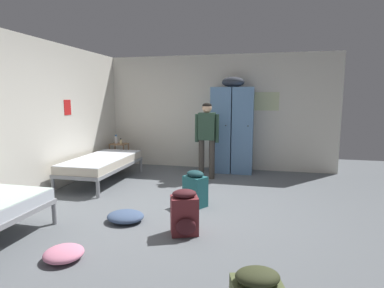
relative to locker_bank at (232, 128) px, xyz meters
The scene contains 12 objects.
ground_plane 2.85m from the locker_bank, 97.74° to the right, with size 9.39×9.39×0.00m, color slate.
room_backdrop 2.16m from the locker_bank, 143.97° to the right, with size 5.23×5.93×2.58m.
locker_bank is the anchor object (origin of this frame).
shelf_unit 2.69m from the locker_bank, behind, with size 0.38×0.30×0.57m.
bed_left_rear 2.82m from the locker_bank, 149.01° to the right, with size 0.90×1.90×0.49m.
person_traveler 0.83m from the locker_bank, 121.85° to the right, with size 0.48×0.20×1.53m.
water_bottle 2.72m from the locker_bank, behind, with size 0.07×0.07×0.20m.
lotion_bottle 2.58m from the locker_bank, behind, with size 0.06×0.06×0.13m.
backpack_teal 2.49m from the locker_bank, 97.62° to the right, with size 0.40×0.41×0.55m.
backpack_maroon 3.43m from the locker_bank, 93.86° to the right, with size 0.38×0.40×0.55m.
clothes_pile_denim 3.45m from the locker_bank, 109.02° to the right, with size 0.49×0.43×0.13m.
clothes_pile_pink 4.48m from the locker_bank, 106.84° to the right, with size 0.40×0.39×0.13m.
Camera 1 is at (1.02, -4.14, 1.62)m, focal length 29.11 mm.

